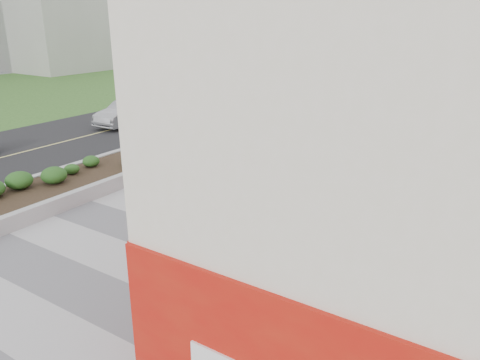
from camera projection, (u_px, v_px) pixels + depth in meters
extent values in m
plane|color=gray|center=(114.00, 261.00, 12.89)|extent=(160.00, 160.00, 0.00)
cube|color=#A8A8AD|center=(184.00, 223.00, 15.25)|extent=(8.00, 36.00, 0.01)
cube|color=beige|center=(467.00, 94.00, 15.02)|extent=(6.00, 24.00, 8.00)
cube|color=#B41F0D|center=(369.00, 154.00, 17.40)|extent=(0.12, 24.00, 3.00)
cube|color=#9E9EA0|center=(250.00, 123.00, 28.13)|extent=(3.00, 0.30, 0.55)
cube|color=#9E9EA0|center=(125.00, 154.00, 21.85)|extent=(0.30, 18.00, 0.55)
cube|color=#9E9EA0|center=(169.00, 163.00, 20.46)|extent=(0.30, 18.00, 0.55)
cube|color=#2D2116|center=(147.00, 159.00, 21.16)|extent=(2.40, 17.40, 0.50)
cube|color=black|center=(57.00, 144.00, 24.60)|extent=(10.00, 40.00, 0.00)
cylinder|color=black|center=(240.00, 86.00, 29.75)|extent=(0.12, 0.12, 4.20)
cube|color=black|center=(243.00, 60.00, 29.10)|extent=(0.18, 0.28, 0.80)
cylinder|color=black|center=(131.00, 77.00, 34.11)|extent=(0.12, 0.12, 4.20)
cube|color=black|center=(131.00, 54.00, 33.46)|extent=(0.18, 0.28, 0.80)
cylinder|color=#595654|center=(196.00, 226.00, 14.99)|extent=(0.44, 0.44, 0.01)
cube|color=black|center=(268.00, 175.00, 19.62)|extent=(0.40, 0.75, 0.02)
imported|color=#28292E|center=(269.00, 160.00, 19.40)|extent=(0.54, 0.46, 1.27)
sphere|color=#172AC4|center=(269.00, 146.00, 19.21)|extent=(0.23, 0.23, 0.23)
imported|color=#A2A4AA|center=(129.00, 112.00, 28.68)|extent=(1.99, 4.81, 1.55)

